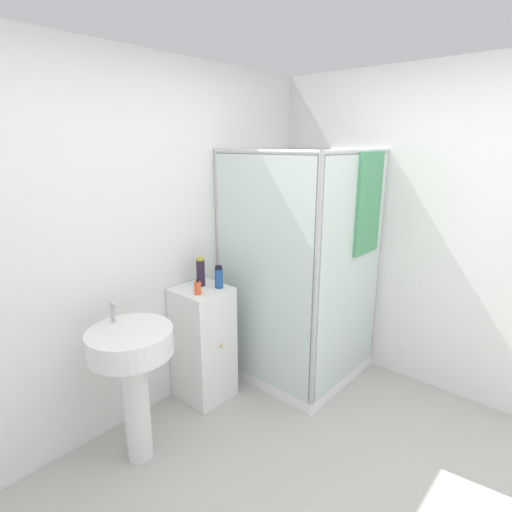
% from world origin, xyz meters
% --- Properties ---
extents(wall_back, '(6.40, 0.06, 2.50)m').
position_xyz_m(wall_back, '(0.00, 1.70, 1.25)').
color(wall_back, white).
rests_on(wall_back, ground_plane).
extents(wall_right, '(0.06, 6.40, 2.50)m').
position_xyz_m(wall_right, '(1.70, 0.00, 1.25)').
color(wall_right, white).
rests_on(wall_right, ground_plane).
extents(shower_enclosure, '(0.98, 1.01, 1.89)m').
position_xyz_m(shower_enclosure, '(1.13, 1.09, 0.49)').
color(shower_enclosure, white).
rests_on(shower_enclosure, ground_plane).
extents(vanity_cabinet, '(0.37, 0.39, 0.90)m').
position_xyz_m(vanity_cabinet, '(0.36, 1.48, 0.45)').
color(vanity_cabinet, white).
rests_on(vanity_cabinet, ground_plane).
extents(sink, '(0.50, 0.50, 1.01)m').
position_xyz_m(sink, '(-0.35, 1.30, 0.66)').
color(sink, white).
rests_on(sink, ground_plane).
extents(soap_dispenser, '(0.05, 0.05, 0.12)m').
position_xyz_m(soap_dispenser, '(0.27, 1.40, 0.94)').
color(soap_dispenser, '#E5562D').
rests_on(soap_dispenser, vanity_cabinet).
extents(shampoo_bottle_tall_black, '(0.06, 0.06, 0.22)m').
position_xyz_m(shampoo_bottle_tall_black, '(0.40, 1.52, 1.00)').
color(shampoo_bottle_tall_black, '#281E33').
rests_on(shampoo_bottle_tall_black, vanity_cabinet).
extents(shampoo_bottle_blue, '(0.06, 0.06, 0.17)m').
position_xyz_m(shampoo_bottle_blue, '(0.46, 1.39, 0.98)').
color(shampoo_bottle_blue, '#1E4C93').
rests_on(shampoo_bottle_blue, vanity_cabinet).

